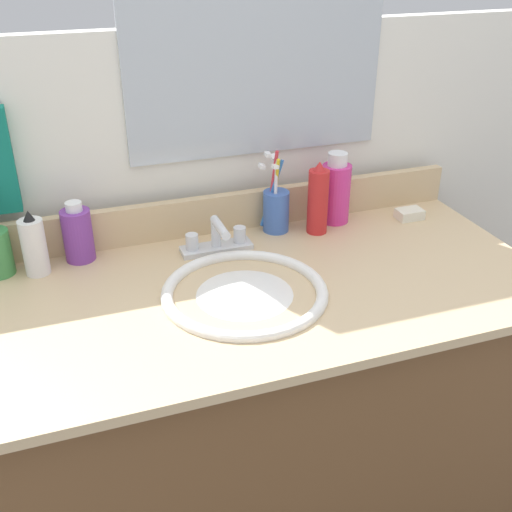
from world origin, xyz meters
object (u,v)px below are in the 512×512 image
Objects in this scene: bottle_soap_pink at (336,191)px; bottle_spray_red at (318,200)px; bottle_lotion_white at (34,246)px; cup_blue_plastic at (276,208)px; soap_bar at (409,214)px; faucet at (217,240)px; bottle_cream_purple at (78,234)px.

bottle_soap_pink is 1.00× the size of bottle_spray_red.
bottle_spray_red is 1.22× the size of bottle_lotion_white.
soap_bar is (0.34, -0.05, -0.04)m from cup_blue_plastic.
cup_blue_plastic reaches higher than bottle_spray_red.
faucet is 0.81× the size of cup_blue_plastic.
faucet is 0.92× the size of bottle_soap_pink.
soap_bar is (0.88, -0.02, -0.05)m from bottle_lotion_white.
bottle_soap_pink is 0.08m from bottle_spray_red.
cup_blue_plastic is (-0.16, -0.00, -0.02)m from bottle_soap_pink.
faucet is at bearing -12.43° from bottle_cream_purple.
bottle_spray_red is 0.63m from bottle_lotion_white.
bottle_cream_purple reaches higher than soap_bar.
bottle_soap_pink is (0.61, -0.00, 0.02)m from bottle_cream_purple.
soap_bar is at bearing 1.27° from faucet.
bottle_lotion_white reaches higher than soap_bar.
bottle_cream_purple is at bearing 20.45° from bottle_lotion_white.
bottle_spray_red is at bearing 4.31° from faucet.
bottle_soap_pink is at bearing -0.21° from bottle_cream_purple.
faucet is 1.12× the size of bottle_lotion_white.
bottle_cream_purple is 0.68× the size of cup_blue_plastic.
bottle_lotion_white is (-0.09, -0.03, 0.00)m from bottle_cream_purple.
bottle_spray_red reaches higher than soap_bar.
bottle_soap_pink is at bearing 2.57° from bottle_lotion_white.
bottle_lotion_white is at bearing -176.94° from cup_blue_plastic.
faucet is 0.26m from bottle_spray_red.
soap_bar is at bearing -8.17° from cup_blue_plastic.
bottle_spray_red is at bearing -4.77° from bottle_cream_purple.
bottle_cream_purple is at bearing 176.16° from soap_bar.
bottle_soap_pink is at bearing 11.01° from faucet.
faucet is 0.30m from bottle_cream_purple.
bottle_soap_pink is at bearing 32.84° from bottle_spray_red.
faucet is 0.92× the size of bottle_spray_red.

